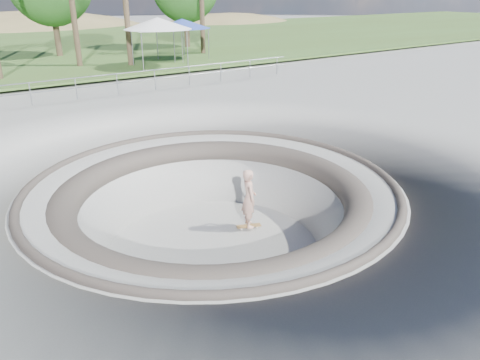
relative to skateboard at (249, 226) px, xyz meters
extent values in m
plane|color=#9A9A95|center=(-1.46, -0.28, 1.84)|extent=(180.00, 180.00, 0.00)
torus|color=#9A9A95|center=(-1.46, -0.28, -0.16)|extent=(14.00, 14.00, 4.00)
cylinder|color=#9A9A95|center=(-1.46, -0.28, -0.11)|extent=(6.60, 6.60, 0.10)
torus|color=#433D35|center=(-1.46, -0.28, 1.82)|extent=(10.24, 10.24, 0.24)
torus|color=#433D35|center=(-1.46, -0.28, 1.39)|extent=(8.91, 8.91, 0.81)
ellipsoid|color=brown|center=(6.54, 59.72, -6.03)|extent=(61.60, 44.00, 28.60)
ellipsoid|color=brown|center=(33.54, 51.72, -3.53)|extent=(42.00, 30.00, 19.50)
cylinder|color=gray|center=(-1.46, 11.72, 3.01)|extent=(25.00, 0.05, 0.05)
cylinder|color=gray|center=(-1.46, 11.72, 2.56)|extent=(25.00, 0.05, 0.05)
cube|color=olive|center=(0.00, 0.00, 0.01)|extent=(0.79, 0.48, 0.02)
cylinder|color=silver|center=(0.00, 0.00, -0.03)|extent=(0.09, 0.16, 0.03)
cylinder|color=silver|center=(0.00, 0.00, -0.03)|extent=(0.09, 0.16, 0.03)
cylinder|color=silver|center=(0.00, 0.00, -0.03)|extent=(0.07, 0.05, 0.06)
cylinder|color=silver|center=(0.00, 0.00, -0.03)|extent=(0.07, 0.05, 0.06)
cylinder|color=silver|center=(0.00, 0.00, -0.03)|extent=(0.07, 0.05, 0.06)
cylinder|color=silver|center=(0.00, 0.00, -0.03)|extent=(0.07, 0.05, 0.06)
imported|color=tan|center=(0.00, 0.00, 0.95)|extent=(0.66, 0.79, 1.86)
cylinder|color=gray|center=(4.32, 16.30, 3.23)|extent=(0.06, 0.06, 2.23)
cylinder|color=gray|center=(7.15, 16.30, 3.23)|extent=(0.06, 0.06, 2.23)
cylinder|color=gray|center=(4.32, 19.14, 3.23)|extent=(0.06, 0.06, 2.23)
cylinder|color=gray|center=(7.15, 19.14, 3.23)|extent=(0.06, 0.06, 2.23)
cube|color=white|center=(5.73, 17.72, 4.45)|extent=(3.54, 3.54, 0.08)
cone|color=white|center=(5.73, 17.72, 4.80)|extent=(5.91, 5.91, 0.71)
cylinder|color=gray|center=(7.42, 18.75, 3.12)|extent=(0.06, 0.06, 2.01)
cylinder|color=gray|center=(9.98, 18.75, 3.12)|extent=(0.06, 0.06, 2.01)
cylinder|color=gray|center=(7.42, 21.32, 3.12)|extent=(0.06, 0.06, 2.01)
cylinder|color=gray|center=(9.98, 21.32, 3.12)|extent=(0.06, 0.06, 2.01)
cube|color=#2D44A5|center=(8.70, 20.04, 4.22)|extent=(3.36, 3.36, 0.08)
cone|color=#2D44A5|center=(8.70, 20.04, 4.54)|extent=(5.25, 5.25, 0.64)
cylinder|color=brown|center=(1.61, 21.17, 5.66)|extent=(0.36, 0.36, 7.31)
cylinder|color=brown|center=(1.88, 26.87, 4.60)|extent=(0.44, 0.44, 5.18)
cylinder|color=brown|center=(12.53, 26.40, 4.44)|extent=(0.44, 0.44, 4.86)
camera|label=1|loc=(-7.60, -10.43, 6.88)|focal=35.00mm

